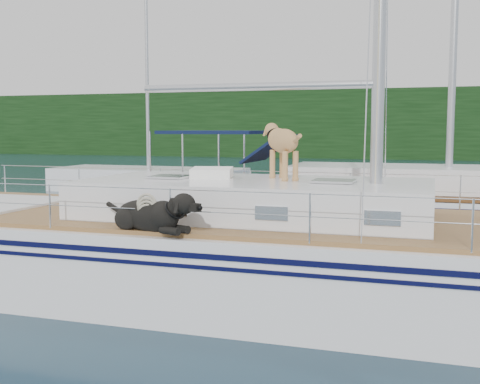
% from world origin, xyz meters
% --- Properties ---
extents(ground, '(120.00, 120.00, 0.00)m').
position_xyz_m(ground, '(0.00, 0.00, 0.00)').
color(ground, black).
rests_on(ground, ground).
extents(tree_line, '(90.00, 3.00, 6.00)m').
position_xyz_m(tree_line, '(0.00, 45.00, 3.00)').
color(tree_line, black).
rests_on(tree_line, ground).
extents(shore_bank, '(92.00, 1.00, 1.20)m').
position_xyz_m(shore_bank, '(0.00, 46.20, 0.60)').
color(shore_bank, '#595147').
rests_on(shore_bank, ground).
extents(main_sailboat, '(12.00, 3.97, 14.01)m').
position_xyz_m(main_sailboat, '(0.10, -0.00, 0.68)').
color(main_sailboat, white).
rests_on(main_sailboat, ground).
extents(neighbor_sailboat, '(11.00, 3.50, 13.30)m').
position_xyz_m(neighbor_sailboat, '(1.41, 5.73, 0.63)').
color(neighbor_sailboat, white).
rests_on(neighbor_sailboat, ground).
extents(bg_boat_west, '(8.00, 3.00, 11.65)m').
position_xyz_m(bg_boat_west, '(-8.00, 14.00, 0.45)').
color(bg_boat_west, white).
rests_on(bg_boat_west, ground).
extents(bg_boat_center, '(7.20, 3.00, 11.65)m').
position_xyz_m(bg_boat_center, '(4.00, 16.00, 0.45)').
color(bg_boat_center, white).
rests_on(bg_boat_center, ground).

